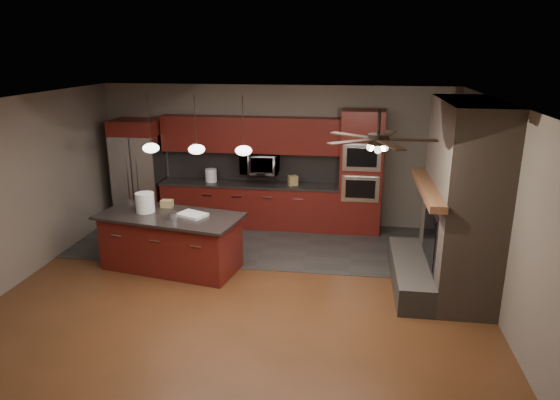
% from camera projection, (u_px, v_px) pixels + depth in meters
% --- Properties ---
extents(ground, '(7.00, 7.00, 0.00)m').
position_uv_depth(ground, '(246.00, 287.00, 7.58)').
color(ground, '#5B311B').
rests_on(ground, ground).
extents(ceiling, '(7.00, 6.00, 0.02)m').
position_uv_depth(ceiling, '(242.00, 100.00, 6.77)').
color(ceiling, white).
rests_on(ceiling, back_wall).
extents(back_wall, '(7.00, 0.02, 2.80)m').
position_uv_depth(back_wall, '(275.00, 156.00, 10.02)').
color(back_wall, '#6A6055').
rests_on(back_wall, ground).
extents(right_wall, '(0.02, 6.00, 2.80)m').
position_uv_depth(right_wall, '(499.00, 209.00, 6.70)').
color(right_wall, '#6A6055').
rests_on(right_wall, ground).
extents(left_wall, '(0.02, 6.00, 2.80)m').
position_uv_depth(left_wall, '(21.00, 189.00, 7.65)').
color(left_wall, '#6A6055').
rests_on(left_wall, ground).
extents(slate_tile_patch, '(7.00, 2.40, 0.01)m').
position_uv_depth(slate_tile_patch, '(266.00, 243.00, 9.29)').
color(slate_tile_patch, '#302E2C').
rests_on(slate_tile_patch, ground).
extents(fireplace_column, '(1.30, 2.10, 2.80)m').
position_uv_depth(fireplace_column, '(457.00, 206.00, 7.17)').
color(fireplace_column, brown).
rests_on(fireplace_column, ground).
extents(back_cabinetry, '(3.59, 0.64, 2.20)m').
position_uv_depth(back_cabinetry, '(250.00, 183.00, 9.98)').
color(back_cabinetry, '#581012').
rests_on(back_cabinetry, ground).
extents(oven_tower, '(0.80, 0.63, 2.38)m').
position_uv_depth(oven_tower, '(361.00, 173.00, 9.56)').
color(oven_tower, '#581012').
rests_on(oven_tower, ground).
extents(microwave, '(0.73, 0.41, 0.50)m').
position_uv_depth(microwave, '(260.00, 163.00, 9.84)').
color(microwave, silver).
rests_on(microwave, back_cabinetry).
extents(refrigerator, '(0.91, 0.75, 2.13)m').
position_uv_depth(refrigerator, '(139.00, 172.00, 10.12)').
color(refrigerator, silver).
rests_on(refrigerator, ground).
extents(kitchen_island, '(2.44, 1.45, 0.92)m').
position_uv_depth(kitchen_island, '(171.00, 241.00, 8.11)').
color(kitchen_island, '#581012').
rests_on(kitchen_island, ground).
extents(white_bucket, '(0.31, 0.31, 0.32)m').
position_uv_depth(white_bucket, '(145.00, 203.00, 8.07)').
color(white_bucket, white).
rests_on(white_bucket, kitchen_island).
extents(paint_can, '(0.20, 0.20, 0.10)m').
position_uv_depth(paint_can, '(173.00, 216.00, 7.77)').
color(paint_can, '#AAA9AE').
rests_on(paint_can, kitchen_island).
extents(paint_tray, '(0.54, 0.47, 0.04)m').
position_uv_depth(paint_tray, '(192.00, 215.00, 7.91)').
color(paint_tray, silver).
rests_on(paint_tray, kitchen_island).
extents(cardboard_box, '(0.20, 0.14, 0.12)m').
position_uv_depth(cardboard_box, '(167.00, 204.00, 8.35)').
color(cardboard_box, '#9F8752').
rests_on(cardboard_box, kitchen_island).
extents(counter_bucket, '(0.29, 0.29, 0.26)m').
position_uv_depth(counter_bucket, '(211.00, 175.00, 10.01)').
color(counter_bucket, white).
rests_on(counter_bucket, back_cabinetry).
extents(counter_box, '(0.21, 0.19, 0.19)m').
position_uv_depth(counter_box, '(293.00, 181.00, 9.75)').
color(counter_box, '#A28453').
rests_on(counter_box, back_cabinetry).
extents(pendant_left, '(0.26, 0.26, 0.92)m').
position_uv_depth(pendant_left, '(151.00, 148.00, 7.89)').
color(pendant_left, black).
rests_on(pendant_left, ceiling).
extents(pendant_center, '(0.26, 0.26, 0.92)m').
position_uv_depth(pendant_center, '(197.00, 149.00, 7.79)').
color(pendant_center, black).
rests_on(pendant_center, ceiling).
extents(pendant_right, '(0.26, 0.26, 0.92)m').
position_uv_depth(pendant_right, '(244.00, 150.00, 7.69)').
color(pendant_right, black).
rests_on(pendant_right, ceiling).
extents(ceiling_fan, '(1.27, 1.33, 0.41)m').
position_uv_depth(ceiling_fan, '(378.00, 138.00, 5.87)').
color(ceiling_fan, black).
rests_on(ceiling_fan, ceiling).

